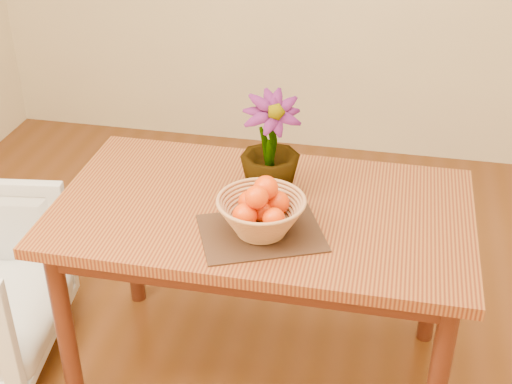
# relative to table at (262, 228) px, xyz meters

# --- Properties ---
(table) EXTENTS (1.40, 0.80, 0.75)m
(table) POSITION_rel_table_xyz_m (0.00, 0.00, 0.00)
(table) COLOR brown
(table) RESTS_ON floor
(placemat) EXTENTS (0.46, 0.41, 0.01)m
(placemat) POSITION_rel_table_xyz_m (0.03, -0.16, 0.09)
(placemat) COLOR #341E13
(placemat) RESTS_ON table
(wicker_basket) EXTENTS (0.28, 0.28, 0.12)m
(wicker_basket) POSITION_rel_table_xyz_m (0.03, -0.16, 0.15)
(wicker_basket) COLOR #B17649
(wicker_basket) RESTS_ON placemat
(orange_pile) EXTENTS (0.16, 0.17, 0.14)m
(orange_pile) POSITION_rel_table_xyz_m (0.03, -0.16, 0.20)
(orange_pile) COLOR red
(orange_pile) RESTS_ON wicker_basket
(potted_plant) EXTENTS (0.26, 0.26, 0.36)m
(potted_plant) POSITION_rel_table_xyz_m (0.01, 0.10, 0.27)
(potted_plant) COLOR #1A4313
(potted_plant) RESTS_ON table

